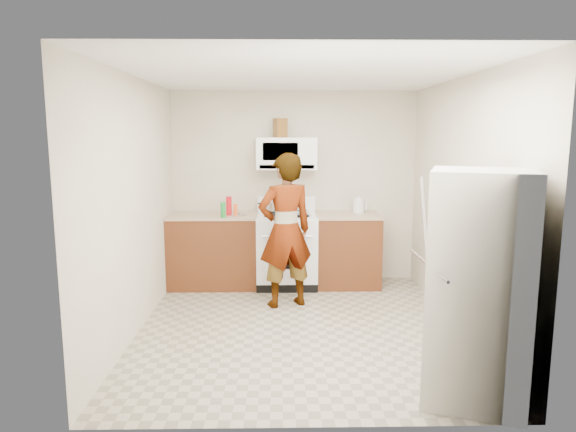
{
  "coord_description": "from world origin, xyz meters",
  "views": [
    {
      "loc": [
        -0.2,
        -4.97,
        1.95
      ],
      "look_at": [
        -0.1,
        0.55,
        1.06
      ],
      "focal_mm": 32.0,
      "sensor_mm": 36.0,
      "label": 1
    }
  ],
  "objects_px": {
    "saucepan": "(276,206)",
    "fridge": "(477,287)",
    "person": "(285,231)",
    "kettle": "(359,206)",
    "gas_range": "(287,249)",
    "microwave": "(287,153)"
  },
  "relations": [
    {
      "from": "person",
      "to": "saucepan",
      "type": "xyz_separation_m",
      "value": [
        -0.11,
        0.94,
        0.14
      ]
    },
    {
      "from": "kettle",
      "to": "gas_range",
      "type": "bearing_deg",
      "value": 167.71
    },
    {
      "from": "gas_range",
      "to": "kettle",
      "type": "xyz_separation_m",
      "value": [
        0.93,
        0.11,
        0.54
      ]
    },
    {
      "from": "saucepan",
      "to": "fridge",
      "type": "bearing_deg",
      "value": -64.15
    },
    {
      "from": "gas_range",
      "to": "fridge",
      "type": "height_order",
      "value": "fridge"
    },
    {
      "from": "saucepan",
      "to": "kettle",
      "type": "bearing_deg",
      "value": -2.53
    },
    {
      "from": "kettle",
      "to": "saucepan",
      "type": "distance_m",
      "value": 1.07
    },
    {
      "from": "gas_range",
      "to": "microwave",
      "type": "xyz_separation_m",
      "value": [
        0.0,
        0.13,
        1.21
      ]
    },
    {
      "from": "microwave",
      "to": "fridge",
      "type": "bearing_deg",
      "value": -66.08
    },
    {
      "from": "gas_range",
      "to": "person",
      "type": "height_order",
      "value": "person"
    },
    {
      "from": "microwave",
      "to": "fridge",
      "type": "xyz_separation_m",
      "value": [
        1.34,
        -3.02,
        -0.85
      ]
    },
    {
      "from": "kettle",
      "to": "person",
      "type": "bearing_deg",
      "value": -155.77
    },
    {
      "from": "microwave",
      "to": "saucepan",
      "type": "relative_size",
      "value": 3.53
    },
    {
      "from": "microwave",
      "to": "fridge",
      "type": "relative_size",
      "value": 0.45
    },
    {
      "from": "kettle",
      "to": "saucepan",
      "type": "xyz_separation_m",
      "value": [
        -1.07,
        0.05,
        -0.01
      ]
    },
    {
      "from": "person",
      "to": "saucepan",
      "type": "distance_m",
      "value": 0.96
    },
    {
      "from": "gas_range",
      "to": "person",
      "type": "bearing_deg",
      "value": -92.02
    },
    {
      "from": "kettle",
      "to": "saucepan",
      "type": "height_order",
      "value": "kettle"
    },
    {
      "from": "gas_range",
      "to": "microwave",
      "type": "bearing_deg",
      "value": 90.0
    },
    {
      "from": "gas_range",
      "to": "microwave",
      "type": "height_order",
      "value": "microwave"
    },
    {
      "from": "kettle",
      "to": "fridge",
      "type": "bearing_deg",
      "value": -101.09
    },
    {
      "from": "kettle",
      "to": "microwave",
      "type": "bearing_deg",
      "value": 159.9
    }
  ]
}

